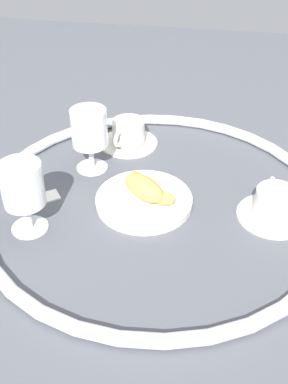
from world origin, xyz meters
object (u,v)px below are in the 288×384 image
object	(u,v)px
coffee_cup_far	(274,205)
juice_glass_left	(23,187)
croissant_large	(145,188)
sugar_packet	(46,196)
pastry_plate	(144,200)
coffee_cup_near	(128,134)
juice_glass_right	(89,130)

from	to	relation	value
coffee_cup_far	juice_glass_left	bearing A→B (deg)	-165.51
croissant_large	sugar_packet	xyz separation A→B (m)	(-0.20, -0.02, -0.03)
coffee_cup_far	sugar_packet	size ratio (longest dim) A/B	2.72
pastry_plate	sugar_packet	size ratio (longest dim) A/B	3.85
croissant_large	coffee_cup_near	size ratio (longest dim) A/B	0.87
juice_glass_right	sugar_packet	distance (m)	0.16
coffee_cup_near	sugar_packet	world-z (taller)	coffee_cup_near
sugar_packet	coffee_cup_far	bearing A→B (deg)	-33.49
croissant_large	coffee_cup_far	xyz separation A→B (m)	(0.25, 0.00, -0.01)
coffee_cup_far	sugar_packet	bearing A→B (deg)	-177.16
pastry_plate	coffee_cup_near	bearing A→B (deg)	109.08
sugar_packet	coffee_cup_near	bearing A→B (deg)	26.65
juice_glass_right	sugar_packet	bearing A→B (deg)	-116.76
sugar_packet	juice_glass_left	bearing A→B (deg)	-125.86
pastry_plate	croissant_large	size ratio (longest dim) A/B	1.63
pastry_plate	juice_glass_left	distance (m)	0.24
coffee_cup_near	sugar_packet	size ratio (longest dim) A/B	2.72
coffee_cup_far	juice_glass_right	world-z (taller)	juice_glass_right
croissant_large	pastry_plate	bearing A→B (deg)	-129.09
croissant_large	juice_glass_right	world-z (taller)	juice_glass_right
pastry_plate	juice_glass_right	size ratio (longest dim) A/B	1.37
coffee_cup_near	sugar_packet	distance (m)	0.27
croissant_large	juice_glass_right	xyz separation A→B (m)	(-0.14, 0.11, 0.06)
croissant_large	juice_glass_left	xyz separation A→B (m)	(-0.20, -0.11, 0.05)
croissant_large	juice_glass_left	bearing A→B (deg)	-150.97
coffee_cup_near	coffee_cup_far	size ratio (longest dim) A/B	1.00
coffee_cup_near	croissant_large	bearing A→B (deg)	-70.25
coffee_cup_near	coffee_cup_far	xyz separation A→B (m)	(0.33, -0.21, 0.00)
croissant_large	coffee_cup_far	size ratio (longest dim) A/B	0.87
pastry_plate	coffee_cup_near	size ratio (longest dim) A/B	1.41
croissant_large	juice_glass_right	size ratio (longest dim) A/B	0.85
pastry_plate	coffee_cup_far	world-z (taller)	coffee_cup_far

